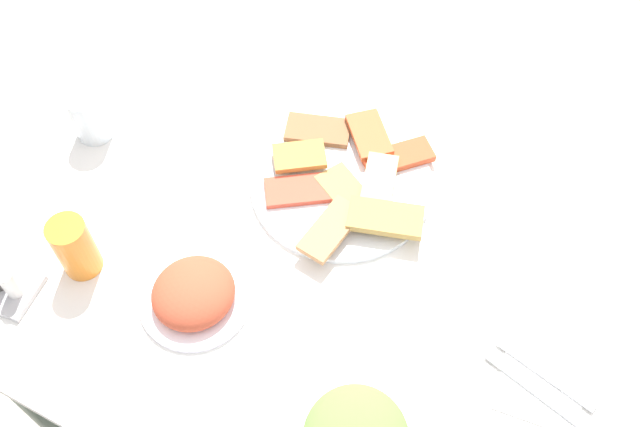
# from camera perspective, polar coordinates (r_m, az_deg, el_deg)

# --- Properties ---
(ground_plane) EXTENTS (6.00, 6.00, 0.00)m
(ground_plane) POSITION_cam_1_polar(r_m,az_deg,el_deg) (1.97, -0.79, -13.91)
(ground_plane) COLOR #BDB2A0
(dining_table) EXTENTS (1.11, 0.90, 0.75)m
(dining_table) POSITION_cam_1_polar(r_m,az_deg,el_deg) (1.36, -1.12, -4.55)
(dining_table) COLOR white
(dining_table) RESTS_ON ground_plane
(pide_platter) EXTENTS (0.36, 0.36, 0.04)m
(pide_platter) POSITION_cam_1_polar(r_m,az_deg,el_deg) (1.35, 1.92, 2.61)
(pide_platter) COLOR white
(pide_platter) RESTS_ON dining_table
(salad_plate_rice) EXTENTS (0.19, 0.19, 0.07)m
(salad_plate_rice) POSITION_cam_1_polar(r_m,az_deg,el_deg) (1.23, -9.88, -6.28)
(salad_plate_rice) COLOR white
(salad_plate_rice) RESTS_ON dining_table
(soda_can) EXTENTS (0.08, 0.08, 0.12)m
(soda_can) POSITION_cam_1_polar(r_m,az_deg,el_deg) (1.29, -18.70, -2.52)
(soda_can) COLOR orange
(soda_can) RESTS_ON dining_table
(drinking_glass) EXTENTS (0.07, 0.07, 0.10)m
(drinking_glass) POSITION_cam_1_polar(r_m,az_deg,el_deg) (1.47, -17.63, 7.37)
(drinking_glass) COLOR silver
(drinking_glass) RESTS_ON dining_table
(paper_napkin) EXTENTS (0.14, 0.14, 0.00)m
(paper_napkin) POSITION_cam_1_polar(r_m,az_deg,el_deg) (1.23, 16.97, -12.73)
(paper_napkin) COLOR white
(paper_napkin) RESTS_ON dining_table
(fork) EXTENTS (0.17, 0.06, 0.00)m
(fork) POSITION_cam_1_polar(r_m,az_deg,el_deg) (1.23, 17.27, -11.95)
(fork) COLOR silver
(fork) RESTS_ON paper_napkin
(spoon) EXTENTS (0.19, 0.06, 0.00)m
(spoon) POSITION_cam_1_polar(r_m,az_deg,el_deg) (1.22, 16.76, -13.39)
(spoon) COLOR silver
(spoon) RESTS_ON paper_napkin
(condiment_caddy) EXTENTS (0.10, 0.10, 0.07)m
(condiment_caddy) POSITION_cam_1_polar(r_m,az_deg,el_deg) (1.33, -23.39, -5.22)
(condiment_caddy) COLOR #B2B2B7
(condiment_caddy) RESTS_ON dining_table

